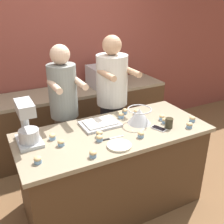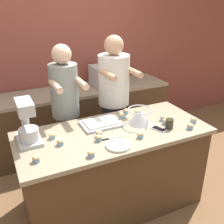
# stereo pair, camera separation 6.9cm
# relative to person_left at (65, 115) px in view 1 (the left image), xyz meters

# --- Properties ---
(ground_plane) EXTENTS (16.00, 16.00, 0.00)m
(ground_plane) POSITION_rel_person_left_xyz_m (0.28, -0.63, -0.87)
(ground_plane) COLOR brown
(back_wall) EXTENTS (10.00, 0.06, 2.70)m
(back_wall) POSITION_rel_person_left_xyz_m (0.28, 1.04, 0.48)
(back_wall) COLOR brown
(back_wall) RESTS_ON ground_plane
(island_counter) EXTENTS (1.82, 0.80, 0.89)m
(island_counter) POSITION_rel_person_left_xyz_m (0.28, -0.63, -0.42)
(island_counter) COLOR #4C331E
(island_counter) RESTS_ON ground_plane
(back_counter) EXTENTS (2.80, 0.60, 0.88)m
(back_counter) POSITION_rel_person_left_xyz_m (0.28, 0.69, -0.42)
(back_counter) COLOR #4C331E
(back_counter) RESTS_ON ground_plane
(person_left) EXTENTS (0.32, 0.49, 1.62)m
(person_left) POSITION_rel_person_left_xyz_m (0.00, 0.00, 0.00)
(person_left) COLOR brown
(person_left) RESTS_ON ground_plane
(person_right) EXTENTS (0.37, 0.52, 1.68)m
(person_right) POSITION_rel_person_left_xyz_m (0.59, 0.00, 0.01)
(person_right) COLOR #232328
(person_right) RESTS_ON ground_plane
(stand_mixer) EXTENTS (0.20, 0.30, 0.38)m
(stand_mixer) POSITION_rel_person_left_xyz_m (-0.47, -0.48, 0.19)
(stand_mixer) COLOR #B2B7BC
(stand_mixer) RESTS_ON island_counter
(mixing_bowl) EXTENTS (0.24, 0.24, 0.16)m
(mixing_bowl) POSITION_rel_person_left_xyz_m (0.58, -0.59, 0.11)
(mixing_bowl) COLOR #BCBCC1
(mixing_bowl) RESTS_ON island_counter
(baking_tray) EXTENTS (0.37, 0.27, 0.04)m
(baking_tray) POSITION_rel_person_left_xyz_m (0.21, -0.46, 0.04)
(baking_tray) COLOR #BCBCC1
(baking_tray) RESTS_ON island_counter
(microwave_oven) EXTENTS (0.45, 0.39, 0.28)m
(microwave_oven) POSITION_rel_person_left_xyz_m (0.83, 0.69, 0.16)
(microwave_oven) COLOR #B7B7BC
(microwave_oven) RESTS_ON back_counter
(cell_phone) EXTENTS (0.12, 0.16, 0.01)m
(cell_phone) POSITION_rel_person_left_xyz_m (0.68, -0.79, 0.03)
(cell_phone) COLOR silver
(cell_phone) RESTS_ON island_counter
(drinking_glass) EXTENTS (0.08, 0.08, 0.10)m
(drinking_glass) POSITION_rel_person_left_xyz_m (0.78, -0.81, 0.07)
(drinking_glass) COLOR #332D1E
(drinking_glass) RESTS_ON island_counter
(small_plate) EXTENTS (0.21, 0.21, 0.02)m
(small_plate) POSITION_rel_person_left_xyz_m (0.19, -0.90, 0.03)
(small_plate) COLOR beige
(small_plate) RESTS_ON island_counter
(knife) EXTENTS (0.22, 0.03, 0.01)m
(knife) POSITION_rel_person_left_xyz_m (0.19, -0.75, 0.03)
(knife) COLOR #BCBCC1
(knife) RESTS_ON island_counter
(cupcake_0) EXTENTS (0.06, 0.06, 0.06)m
(cupcake_0) POSITION_rel_person_left_xyz_m (-0.07, -0.94, 0.05)
(cupcake_0) COLOR #759EC6
(cupcake_0) RESTS_ON island_counter
(cupcake_1) EXTENTS (0.06, 0.06, 0.06)m
(cupcake_1) POSITION_rel_person_left_xyz_m (1.08, -0.82, 0.05)
(cupcake_1) COLOR #759EC6
(cupcake_1) RESTS_ON island_counter
(cupcake_2) EXTENTS (0.06, 0.06, 0.06)m
(cupcake_2) POSITION_rel_person_left_xyz_m (0.83, -0.64, 0.05)
(cupcake_2) COLOR #759EC6
(cupcake_2) RESTS_ON island_counter
(cupcake_3) EXTENTS (0.06, 0.06, 0.06)m
(cupcake_3) POSITION_rel_person_left_xyz_m (0.67, -0.40, 0.05)
(cupcake_3) COLOR #759EC6
(cupcake_3) RESTS_ON island_counter
(cupcake_4) EXTENTS (0.06, 0.06, 0.06)m
(cupcake_4) POSITION_rel_person_left_xyz_m (-0.24, -0.66, 0.05)
(cupcake_4) COLOR #759EC6
(cupcake_4) RESTS_ON island_counter
(cupcake_5) EXTENTS (0.06, 0.06, 0.06)m
(cupcake_5) POSITION_rel_person_left_xyz_m (0.57, -0.33, 0.05)
(cupcake_5) COLOR #759EC6
(cupcake_5) RESTS_ON island_counter
(cupcake_6) EXTENTS (0.06, 0.06, 0.06)m
(cupcake_6) POSITION_rel_person_left_xyz_m (-0.28, -0.52, 0.05)
(cupcake_6) COLOR #759EC6
(cupcake_6) RESTS_ON island_counter
(cupcake_7) EXTENTS (0.06, 0.06, 0.06)m
(cupcake_7) POSITION_rel_person_left_xyz_m (-0.48, -0.82, 0.05)
(cupcake_7) COLOR #759EC6
(cupcake_7) RESTS_ON island_counter
(cupcake_8) EXTENTS (0.06, 0.06, 0.06)m
(cupcake_8) POSITION_rel_person_left_xyz_m (0.48, -0.40, 0.05)
(cupcake_8) COLOR #759EC6
(cupcake_8) RESTS_ON island_counter
(cupcake_9) EXTENTS (0.06, 0.06, 0.06)m
(cupcake_9) POSITION_rel_person_left_xyz_m (0.08, -0.74, 0.05)
(cupcake_9) COLOR #759EC6
(cupcake_9) RESTS_ON island_counter
(cupcake_10) EXTENTS (0.06, 0.06, 0.06)m
(cupcake_10) POSITION_rel_person_left_xyz_m (0.96, -0.91, 0.05)
(cupcake_10) COLOR #759EC6
(cupcake_10) RESTS_ON island_counter
(cupcake_11) EXTENTS (0.06, 0.06, 0.06)m
(cupcake_11) POSITION_rel_person_left_xyz_m (0.81, -0.72, 0.05)
(cupcake_11) COLOR #759EC6
(cupcake_11) RESTS_ON island_counter
(cupcake_12) EXTENTS (0.06, 0.06, 0.06)m
(cupcake_12) POSITION_rel_person_left_xyz_m (0.44, -0.85, 0.05)
(cupcake_12) COLOR #759EC6
(cupcake_12) RESTS_ON island_counter
(cupcake_13) EXTENTS (0.06, 0.06, 0.06)m
(cupcake_13) POSITION_rel_person_left_xyz_m (0.11, -0.66, 0.05)
(cupcake_13) COLOR #759EC6
(cupcake_13) RESTS_ON island_counter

